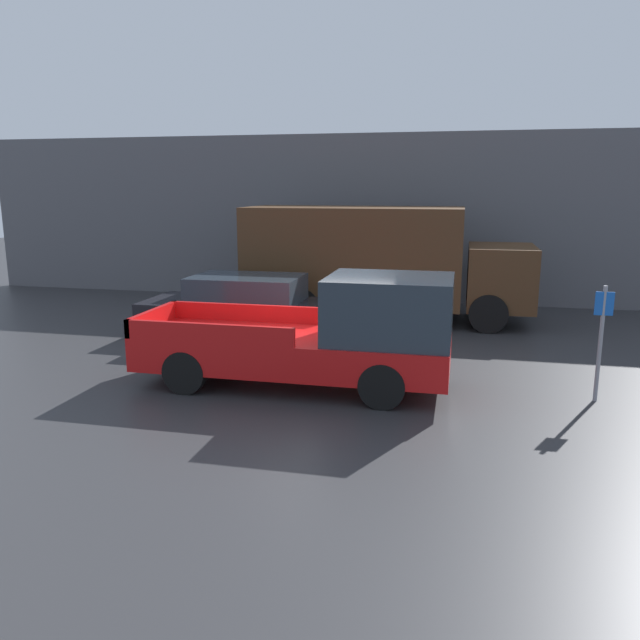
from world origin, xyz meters
The scene contains 6 objects.
ground_plane centered at (0.00, 0.00, 0.00)m, with size 60.00×60.00×0.00m, color #2D2D30.
building_wall centered at (0.00, 8.70, 2.64)m, with size 28.00×0.15×5.27m.
pickup_truck centered at (0.16, -0.57, 0.98)m, with size 5.71×1.98×2.11m.
car centered at (-2.59, 2.72, 0.80)m, with size 4.74×2.02×1.54m.
delivery_truck centered at (0.18, 5.79, 1.68)m, with size 7.79×2.52×3.09m.
parking_sign centered at (4.88, -0.25, 1.15)m, with size 0.30×0.07×2.02m.
Camera 1 is at (2.51, -11.32, 3.64)m, focal length 35.00 mm.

